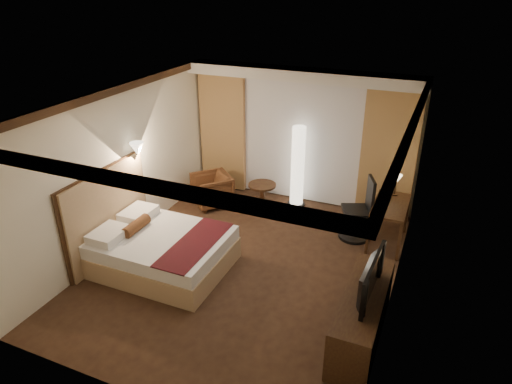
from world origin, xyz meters
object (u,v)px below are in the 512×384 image
at_px(armchair, 212,189).
at_px(desk, 388,223).
at_px(side_table, 262,198).
at_px(television, 365,273).
at_px(bed, 163,251).
at_px(dresser, 362,316).
at_px(office_chair, 357,209).
at_px(floor_lamp, 298,167).

distance_m(armchair, desk, 3.48).
height_order(side_table, television, television).
relative_size(bed, dresser, 1.11).
xyz_separation_m(armchair, side_table, (1.04, 0.13, -0.07)).
xyz_separation_m(side_table, dresser, (2.49, -2.70, 0.05)).
bearing_deg(desk, office_chair, -174.84).
relative_size(side_table, television, 0.57).
bearing_deg(side_table, office_chair, -7.84).
relative_size(armchair, office_chair, 0.63).
bearing_deg(television, desk, 3.12).
xyz_separation_m(armchair, desk, (3.48, -0.08, 0.01)).
height_order(desk, office_chair, office_chair).
bearing_deg(desk, armchair, 178.68).
height_order(side_table, floor_lamp, floor_lamp).
xyz_separation_m(side_table, television, (2.46, -2.70, 0.70)).
height_order(armchair, office_chair, office_chair).
bearing_deg(bed, television, -6.02).
distance_m(armchair, television, 4.39).
distance_m(side_table, desk, 2.45).
distance_m(armchair, side_table, 1.05).
bearing_deg(armchair, desk, 40.71).
relative_size(bed, desk, 1.83).
distance_m(bed, floor_lamp, 3.22).
xyz_separation_m(desk, television, (0.02, -2.50, 0.62)).
bearing_deg(armchair, office_chair, 39.48).
height_order(bed, floor_lamp, floor_lamp).
bearing_deg(armchair, floor_lamp, 65.65).
bearing_deg(dresser, side_table, 132.60).
bearing_deg(desk, television, -89.54).
bearing_deg(bed, side_table, 73.31).
bearing_deg(floor_lamp, television, -59.32).
xyz_separation_m(bed, dresser, (3.20, -0.33, 0.06)).
bearing_deg(dresser, floor_lamp, 121.07).
bearing_deg(office_chair, desk, -17.06).
relative_size(armchair, dresser, 0.41).
xyz_separation_m(bed, desk, (3.15, 2.16, 0.08)).
xyz_separation_m(floor_lamp, dresser, (1.96, -3.26, -0.49)).
bearing_deg(armchair, bed, -39.60).
height_order(dresser, television, television).
bearing_deg(bed, dresser, -5.96).
distance_m(desk, office_chair, 0.59).
distance_m(desk, dresser, 2.50).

